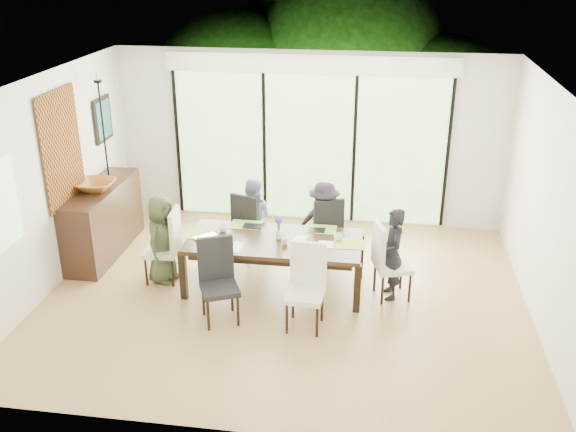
# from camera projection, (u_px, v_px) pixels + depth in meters

# --- Properties ---
(floor) EXTENTS (6.00, 5.00, 0.01)m
(floor) POSITION_uv_depth(u_px,v_px,m) (285.00, 296.00, 8.15)
(floor) COLOR olive
(floor) RESTS_ON ground
(ceiling) EXTENTS (6.00, 5.00, 0.01)m
(ceiling) POSITION_uv_depth(u_px,v_px,m) (285.00, 83.00, 7.09)
(ceiling) COLOR white
(ceiling) RESTS_ON wall_back
(wall_back) EXTENTS (6.00, 0.02, 2.70)m
(wall_back) POSITION_uv_depth(u_px,v_px,m) (309.00, 139.00, 9.90)
(wall_back) COLOR silver
(wall_back) RESTS_ON floor
(wall_front) EXTENTS (6.00, 0.02, 2.70)m
(wall_front) POSITION_uv_depth(u_px,v_px,m) (240.00, 305.00, 5.33)
(wall_front) COLOR silver
(wall_front) RESTS_ON floor
(wall_left) EXTENTS (0.02, 5.00, 2.70)m
(wall_left) POSITION_uv_depth(u_px,v_px,m) (48.00, 184.00, 8.02)
(wall_left) COLOR silver
(wall_left) RESTS_ON floor
(wall_right) EXTENTS (0.02, 5.00, 2.70)m
(wall_right) POSITION_uv_depth(u_px,v_px,m) (549.00, 211.00, 7.21)
(wall_right) COLOR silver
(wall_right) RESTS_ON floor
(glass_doors) EXTENTS (4.20, 0.02, 2.30)m
(glass_doors) POSITION_uv_depth(u_px,v_px,m) (309.00, 149.00, 9.93)
(glass_doors) COLOR #598C3F
(glass_doors) RESTS_ON wall_back
(blinds_header) EXTENTS (4.40, 0.06, 0.28)m
(blinds_header) POSITION_uv_depth(u_px,v_px,m) (310.00, 64.00, 9.41)
(blinds_header) COLOR white
(blinds_header) RESTS_ON wall_back
(mullion_a) EXTENTS (0.05, 0.04, 2.30)m
(mullion_a) POSITION_uv_depth(u_px,v_px,m) (178.00, 143.00, 10.20)
(mullion_a) COLOR black
(mullion_a) RESTS_ON wall_back
(mullion_b) EXTENTS (0.05, 0.04, 2.30)m
(mullion_b) POSITION_uv_depth(u_px,v_px,m) (264.00, 147.00, 10.01)
(mullion_b) COLOR black
(mullion_b) RESTS_ON wall_back
(mullion_c) EXTENTS (0.05, 0.04, 2.30)m
(mullion_c) POSITION_uv_depth(u_px,v_px,m) (354.00, 151.00, 9.82)
(mullion_c) COLOR black
(mullion_c) RESTS_ON wall_back
(mullion_d) EXTENTS (0.05, 0.04, 2.30)m
(mullion_d) POSITION_uv_depth(u_px,v_px,m) (447.00, 155.00, 9.63)
(mullion_d) COLOR black
(mullion_d) RESTS_ON wall_back
(deck) EXTENTS (6.00, 1.80, 0.10)m
(deck) POSITION_uv_depth(u_px,v_px,m) (314.00, 202.00, 11.26)
(deck) COLOR brown
(deck) RESTS_ON ground
(rail_top) EXTENTS (6.00, 0.08, 0.06)m
(rail_top) POSITION_uv_depth(u_px,v_px,m) (319.00, 155.00, 11.75)
(rail_top) COLOR #513923
(rail_top) RESTS_ON deck
(foliage_left) EXTENTS (3.20, 3.20, 3.20)m
(foliage_left) POSITION_uv_depth(u_px,v_px,m) (234.00, 93.00, 12.56)
(foliage_left) COLOR #14380F
(foliage_left) RESTS_ON ground
(foliage_mid) EXTENTS (4.00, 4.00, 4.00)m
(foliage_mid) POSITION_uv_depth(u_px,v_px,m) (349.00, 72.00, 12.67)
(foliage_mid) COLOR #14380F
(foliage_mid) RESTS_ON ground
(foliage_right) EXTENTS (2.80, 2.80, 2.80)m
(foliage_right) POSITION_uv_depth(u_px,v_px,m) (442.00, 111.00, 11.91)
(foliage_right) COLOR #14380F
(foliage_right) RESTS_ON ground
(foliage_far) EXTENTS (3.60, 3.60, 3.60)m
(foliage_far) POSITION_uv_depth(u_px,v_px,m) (303.00, 73.00, 13.51)
(foliage_far) COLOR #14380F
(foliage_far) RESTS_ON ground
(table_top) EXTENTS (2.20, 1.01, 0.06)m
(table_top) POSITION_uv_depth(u_px,v_px,m) (274.00, 242.00, 8.09)
(table_top) COLOR black
(table_top) RESTS_ON floor
(table_apron) EXTENTS (2.02, 0.83, 0.09)m
(table_apron) POSITION_uv_depth(u_px,v_px,m) (274.00, 247.00, 8.12)
(table_apron) COLOR black
(table_apron) RESTS_ON floor
(table_leg_fl) EXTENTS (0.08, 0.08, 0.63)m
(table_leg_fl) POSITION_uv_depth(u_px,v_px,m) (183.00, 276.00, 7.98)
(table_leg_fl) COLOR black
(table_leg_fl) RESTS_ON floor
(table_leg_fr) EXTENTS (0.08, 0.08, 0.63)m
(table_leg_fr) POSITION_uv_depth(u_px,v_px,m) (357.00, 288.00, 7.69)
(table_leg_fr) COLOR black
(table_leg_fr) RESTS_ON floor
(table_leg_bl) EXTENTS (0.08, 0.08, 0.63)m
(table_leg_bl) POSITION_uv_depth(u_px,v_px,m) (202.00, 246.00, 8.76)
(table_leg_bl) COLOR black
(table_leg_bl) RESTS_ON floor
(table_leg_br) EXTENTS (0.08, 0.08, 0.63)m
(table_leg_br) POSITION_uv_depth(u_px,v_px,m) (360.00, 256.00, 8.47)
(table_leg_br) COLOR black
(table_leg_br) RESTS_ON floor
(chair_left_end) EXTENTS (0.45, 0.45, 1.01)m
(chair_left_end) POSITION_uv_depth(u_px,v_px,m) (161.00, 245.00, 8.35)
(chair_left_end) COLOR silver
(chair_left_end) RESTS_ON floor
(chair_right_end) EXTENTS (0.53, 0.53, 1.01)m
(chair_right_end) POSITION_uv_depth(u_px,v_px,m) (393.00, 260.00, 7.95)
(chair_right_end) COLOR silver
(chair_right_end) RESTS_ON floor
(chair_far_left) EXTENTS (0.54, 0.54, 1.01)m
(chair_far_left) POSITION_uv_depth(u_px,v_px,m) (253.00, 224.00, 8.99)
(chair_far_left) COLOR black
(chair_far_left) RESTS_ON floor
(chair_far_right) EXTENTS (0.56, 0.56, 1.01)m
(chair_far_right) POSITION_uv_depth(u_px,v_px,m) (324.00, 228.00, 8.85)
(chair_far_right) COLOR black
(chair_far_right) RESTS_ON floor
(chair_near_left) EXTENTS (0.56, 0.56, 1.01)m
(chair_near_left) POSITION_uv_depth(u_px,v_px,m) (219.00, 283.00, 7.43)
(chair_near_left) COLOR black
(chair_near_left) RESTS_ON floor
(chair_near_right) EXTENTS (0.45, 0.45, 1.01)m
(chair_near_right) POSITION_uv_depth(u_px,v_px,m) (305.00, 289.00, 7.29)
(chair_near_right) COLOR white
(chair_near_right) RESTS_ON floor
(person_left_end) EXTENTS (0.46, 0.61, 1.18)m
(person_left_end) POSITION_uv_depth(u_px,v_px,m) (162.00, 239.00, 8.32)
(person_left_end) COLOR #3A442D
(person_left_end) RESTS_ON floor
(person_right_end) EXTENTS (0.47, 0.62, 1.18)m
(person_right_end) POSITION_uv_depth(u_px,v_px,m) (392.00, 254.00, 7.92)
(person_right_end) COLOR black
(person_right_end) RESTS_ON floor
(person_far_left) EXTENTS (0.56, 0.37, 1.18)m
(person_far_left) POSITION_uv_depth(u_px,v_px,m) (252.00, 219.00, 8.93)
(person_far_left) COLOR #7C93B3
(person_far_left) RESTS_ON floor
(person_far_right) EXTENTS (0.61, 0.46, 1.18)m
(person_far_right) POSITION_uv_depth(u_px,v_px,m) (324.00, 223.00, 8.80)
(person_far_right) COLOR black
(person_far_right) RESTS_ON floor
(placemat_left) EXTENTS (0.40, 0.29, 0.01)m
(placemat_left) POSITION_uv_depth(u_px,v_px,m) (201.00, 235.00, 8.21)
(placemat_left) COLOR olive
(placemat_left) RESTS_ON table_top
(placemat_right) EXTENTS (0.40, 0.29, 0.01)m
(placemat_right) POSITION_uv_depth(u_px,v_px,m) (350.00, 244.00, 7.95)
(placemat_right) COLOR #92A23A
(placemat_right) RESTS_ON table_top
(placemat_far_l) EXTENTS (0.40, 0.29, 0.01)m
(placemat_far_l) POSITION_uv_depth(u_px,v_px,m) (246.00, 225.00, 8.50)
(placemat_far_l) COLOR #85C044
(placemat_far_l) RESTS_ON table_top
(placemat_far_r) EXTENTS (0.40, 0.29, 0.01)m
(placemat_far_r) POSITION_uv_depth(u_px,v_px,m) (321.00, 229.00, 8.37)
(placemat_far_r) COLOR #81AA3D
(placemat_far_r) RESTS_ON table_top
(placemat_paper) EXTENTS (0.40, 0.29, 0.01)m
(placemat_paper) POSITION_uv_depth(u_px,v_px,m) (226.00, 247.00, 7.88)
(placemat_paper) COLOR white
(placemat_paper) RESTS_ON table_top
(tablet_far_l) EXTENTS (0.24, 0.17, 0.01)m
(tablet_far_l) POSITION_uv_depth(u_px,v_px,m) (252.00, 226.00, 8.44)
(tablet_far_l) COLOR black
(tablet_far_l) RESTS_ON table_top
(tablet_far_r) EXTENTS (0.22, 0.16, 0.01)m
(tablet_far_r) POSITION_uv_depth(u_px,v_px,m) (317.00, 230.00, 8.33)
(tablet_far_r) COLOR black
(tablet_far_r) RESTS_ON table_top
(papers) EXTENTS (0.28, 0.20, 0.00)m
(papers) POSITION_uv_depth(u_px,v_px,m) (329.00, 245.00, 7.94)
(papers) COLOR white
(papers) RESTS_ON table_top
(platter_base) EXTENTS (0.24, 0.24, 0.02)m
(platter_base) POSITION_uv_depth(u_px,v_px,m) (226.00, 246.00, 7.87)
(platter_base) COLOR white
(platter_base) RESTS_ON table_top
(platter_snacks) EXTENTS (0.18, 0.18, 0.01)m
(platter_snacks) POSITION_uv_depth(u_px,v_px,m) (226.00, 245.00, 7.87)
(platter_snacks) COLOR orange
(platter_snacks) RESTS_ON table_top
(vase) EXTENTS (0.07, 0.07, 0.11)m
(vase) POSITION_uv_depth(u_px,v_px,m) (279.00, 234.00, 8.10)
(vase) COLOR silver
(vase) RESTS_ON table_top
(hyacinth_stems) EXTENTS (0.04, 0.04, 0.15)m
(hyacinth_stems) POSITION_uv_depth(u_px,v_px,m) (279.00, 226.00, 8.05)
(hyacinth_stems) COLOR #337226
(hyacinth_stems) RESTS_ON table_top
(hyacinth_blooms) EXTENTS (0.10, 0.10, 0.10)m
(hyacinth_blooms) POSITION_uv_depth(u_px,v_px,m) (279.00, 220.00, 8.02)
(hyacinth_blooms) COLOR #4757B3
(hyacinth_blooms) RESTS_ON table_top
(laptop) EXTENTS (0.36, 0.35, 0.02)m
(laptop) POSITION_uv_depth(u_px,v_px,m) (207.00, 238.00, 8.10)
(laptop) COLOR silver
(laptop) RESTS_ON table_top
(cup_a) EXTENTS (0.16, 0.16, 0.09)m
(cup_a) POSITION_uv_depth(u_px,v_px,m) (223.00, 228.00, 8.29)
(cup_a) COLOR white
(cup_a) RESTS_ON table_top
(cup_b) EXTENTS (0.12, 0.12, 0.08)m
(cup_b) POSITION_uv_depth(u_px,v_px,m) (285.00, 241.00, 7.95)
(cup_b) COLOR white
(cup_b) RESTS_ON table_top
(cup_c) EXTENTS (0.16, 0.16, 0.09)m
(cup_c) POSITION_uv_depth(u_px,v_px,m) (338.00, 237.00, 8.04)
(cup_c) COLOR white
(cup_c) RESTS_ON table_top
(book) EXTENTS (0.18, 0.23, 0.02)m
(book) POSITION_uv_depth(u_px,v_px,m) (294.00, 239.00, 8.09)
(book) COLOR white
(book) RESTS_ON table_top
(sideboard) EXTENTS (0.50, 1.77, 1.00)m
(sideboard) POSITION_uv_depth(u_px,v_px,m) (103.00, 220.00, 9.13)
(sideboard) COLOR black
(sideboard) RESTS_ON floor
(bowl) EXTENTS (0.53, 0.53, 0.13)m
(bowl) POSITION_uv_depth(u_px,v_px,m) (95.00, 185.00, 8.81)
(bowl) COLOR brown
(bowl) RESTS_ON sideboard
(candlestick_base) EXTENTS (0.11, 0.11, 0.04)m
(candlestick_base) POSITION_uv_depth(u_px,v_px,m) (109.00, 178.00, 9.24)
(candlestick_base) COLOR black
(candlestick_base) RESTS_ON sideboard
(candlestick_shaft) EXTENTS (0.03, 0.03, 1.39)m
(candlestick_shaft) POSITION_uv_depth(u_px,v_px,m) (103.00, 130.00, 8.97)
(candlestick_shaft) COLOR black
(candlestick_shaft) RESTS_ON sideboard
(candlestick_pan) EXTENTS (0.11, 0.11, 0.03)m
(candlestick_pan) POSITION_uv_depth(u_px,v_px,m) (98.00, 81.00, 8.70)
(candlestick_pan) COLOR black
(candlestick_pan) RESTS_ON sideboard
(candle) EXTENTS (0.04, 0.04, 0.11)m
(candle) POSITION_uv_depth(u_px,v_px,m) (97.00, 76.00, 8.67)
(candle) COLOR silver
(candle) RESTS_ON sideboard
(tapestry) EXTENTS (0.02, 1.00, 1.50)m
(tapestry) POSITION_uv_depth(u_px,v_px,m) (62.00, 148.00, 8.25)
(tapestry) COLOR #914515
(tapestry) RESTS_ON wall_left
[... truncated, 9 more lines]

